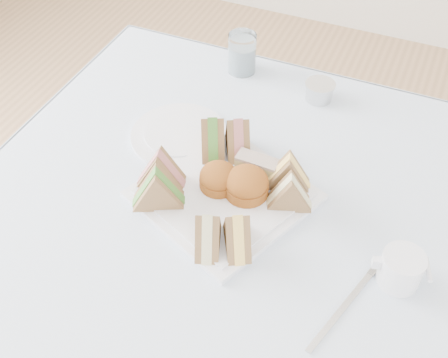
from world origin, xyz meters
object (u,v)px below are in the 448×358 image
at_px(table, 234,335).
at_px(creamer_jug, 401,269).
at_px(water_glass, 242,53).
at_px(serving_plate, 224,196).

height_order(table, creamer_jug, creamer_jug).
xyz_separation_m(table, water_glass, (-0.17, 0.44, 0.42)).
distance_m(table, serving_plate, 0.39).
relative_size(table, creamer_jug, 13.20).
bearing_deg(creamer_jug, table, 162.72).
xyz_separation_m(water_glass, creamer_jug, (0.45, -0.44, -0.02)).
height_order(serving_plate, water_glass, water_glass).
distance_m(serving_plate, creamer_jug, 0.33).
distance_m(serving_plate, water_glass, 0.40).
bearing_deg(creamer_jug, serving_plate, 152.80).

